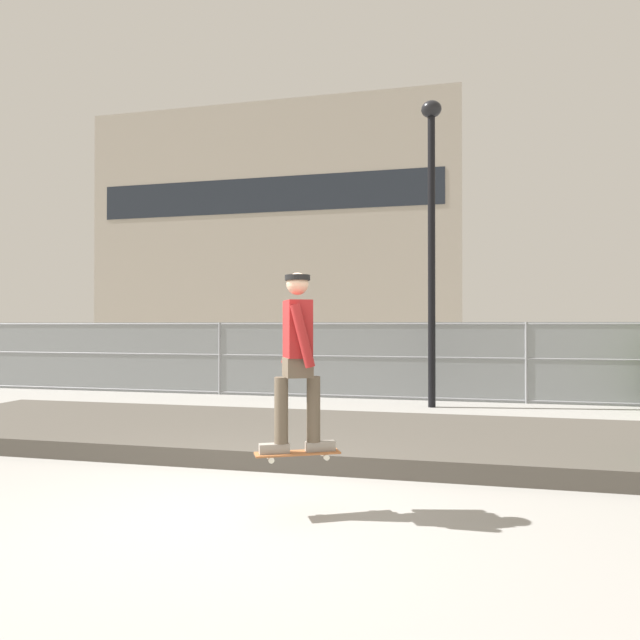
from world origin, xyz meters
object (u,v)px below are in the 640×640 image
at_px(street_lamp, 432,216).
at_px(parked_car_near, 268,355).
at_px(skateboard, 297,453).
at_px(parked_car_mid, 450,358).
at_px(skater, 297,351).

bearing_deg(street_lamp, parked_car_near, 140.16).
relative_size(skateboard, parked_car_mid, 0.18).
relative_size(street_lamp, parked_car_mid, 1.50).
height_order(skateboard, skater, skater).
xyz_separation_m(skater, parked_car_mid, (1.42, 11.64, -0.70)).
xyz_separation_m(skateboard, skater, (0.00, 0.00, 0.97)).
height_order(street_lamp, parked_car_near, street_lamp).
bearing_deg(skateboard, parked_car_near, 109.41).
distance_m(street_lamp, parked_car_near, 7.45).
height_order(parked_car_near, parked_car_mid, same).
distance_m(skateboard, street_lamp, 8.24).
bearing_deg(street_lamp, skateboard, -97.97).
relative_size(skateboard, skater, 0.48).
relative_size(skateboard, street_lamp, 0.12).
xyz_separation_m(street_lamp, parked_car_mid, (0.39, 4.30, -3.32)).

